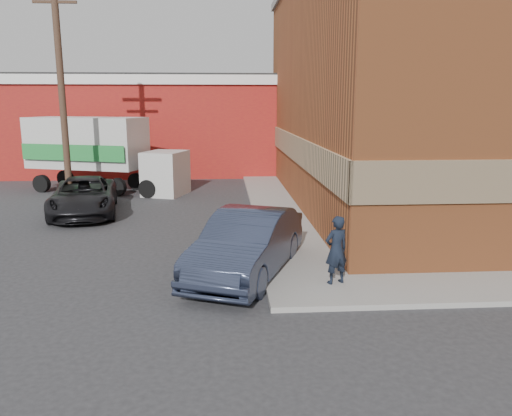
# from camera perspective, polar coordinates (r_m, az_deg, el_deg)

# --- Properties ---
(ground) EXTENTS (90.00, 90.00, 0.00)m
(ground) POSITION_cam_1_polar(r_m,az_deg,el_deg) (11.76, 3.31, -8.33)
(ground) COLOR #28282B
(ground) RESTS_ON ground
(brick_building) EXTENTS (14.25, 18.25, 9.36)m
(brick_building) POSITION_cam_1_polar(r_m,az_deg,el_deg) (22.27, 23.17, 12.59)
(brick_building) COLOR #A25329
(brick_building) RESTS_ON ground
(sidewalk_west) EXTENTS (1.80, 18.00, 0.12)m
(sidewalk_west) POSITION_cam_1_polar(r_m,az_deg,el_deg) (20.44, 1.89, 0.63)
(sidewalk_west) COLOR gray
(sidewalk_west) RESTS_ON ground
(warehouse) EXTENTS (16.30, 8.30, 5.60)m
(warehouse) POSITION_cam_1_polar(r_m,az_deg,el_deg) (31.31, -12.42, 9.37)
(warehouse) COLOR maroon
(warehouse) RESTS_ON ground
(utility_pole) EXTENTS (2.00, 0.26, 9.00)m
(utility_pole) POSITION_cam_1_polar(r_m,az_deg,el_deg) (20.86, -21.38, 13.01)
(utility_pole) COLOR #463023
(utility_pole) RESTS_ON ground
(man) EXTENTS (0.65, 0.54, 1.54)m
(man) POSITION_cam_1_polar(r_m,az_deg,el_deg) (11.17, 9.16, -4.75)
(man) COLOR black
(man) RESTS_ON sidewalk_south
(sedan) EXTENTS (3.26, 4.97, 1.55)m
(sedan) POSITION_cam_1_polar(r_m,az_deg,el_deg) (11.92, -1.02, -4.11)
(sedan) COLOR #2C334A
(sedan) RESTS_ON ground
(suv_a) EXTENTS (3.12, 5.23, 1.36)m
(suv_a) POSITION_cam_1_polar(r_m,az_deg,el_deg) (19.49, -19.08, 1.27)
(suv_a) COLOR black
(suv_a) RESTS_ON ground
(box_truck) EXTENTS (7.21, 4.16, 3.42)m
(box_truck) POSITION_cam_1_polar(r_m,az_deg,el_deg) (24.18, -17.38, 6.43)
(box_truck) COLOR beige
(box_truck) RESTS_ON ground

